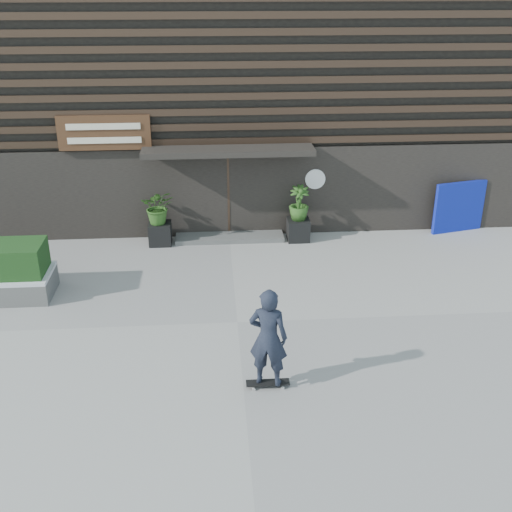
{
  "coord_description": "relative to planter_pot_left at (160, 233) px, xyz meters",
  "views": [
    {
      "loc": [
        -0.46,
        -11.46,
        6.75
      ],
      "look_at": [
        0.47,
        0.96,
        1.1
      ],
      "focal_mm": 43.63,
      "sensor_mm": 36.0,
      "label": 1
    }
  ],
  "objects": [
    {
      "name": "ground",
      "position": [
        1.9,
        -4.4,
        -0.3
      ],
      "size": [
        80.0,
        80.0,
        0.0
      ],
      "primitive_type": "plane",
      "color": "#9C9994",
      "rests_on": "ground"
    },
    {
      "name": "bamboo_right",
      "position": [
        3.8,
        0.0,
        0.78
      ],
      "size": [
        0.54,
        0.54,
        0.96
      ],
      "primitive_type": "imported",
      "color": "#2D591E",
      "rests_on": "planter_pot_right"
    },
    {
      "name": "entrance_step",
      "position": [
        1.9,
        0.2,
        -0.24
      ],
      "size": [
        3.0,
        0.8,
        0.12
      ],
      "primitive_type": "cube",
      "color": "#50504D",
      "rests_on": "ground"
    },
    {
      "name": "building",
      "position": [
        1.9,
        5.56,
        3.69
      ],
      "size": [
        18.0,
        11.0,
        8.0
      ],
      "color": "black",
      "rests_on": "ground"
    },
    {
      "name": "planter_pot_right",
      "position": [
        3.8,
        0.0,
        0.0
      ],
      "size": [
        0.6,
        0.6,
        0.6
      ],
      "primitive_type": "cube",
      "color": "black",
      "rests_on": "ground"
    },
    {
      "name": "bamboo_left",
      "position": [
        0.0,
        0.0,
        0.78
      ],
      "size": [
        0.86,
        0.75,
        0.96
      ],
      "primitive_type": "imported",
      "color": "#2D591E",
      "rests_on": "planter_pot_left"
    },
    {
      "name": "skateboarder",
      "position": [
        2.34,
        -6.7,
        0.72
      ],
      "size": [
        0.78,
        0.62,
        1.96
      ],
      "color": "black",
      "rests_on": "ground"
    },
    {
      "name": "blue_tarp",
      "position": [
        8.43,
        0.3,
        0.43
      ],
      "size": [
        1.55,
        0.49,
        1.46
      ],
      "primitive_type": "cube",
      "rotation": [
        0.0,
        0.0,
        0.24
      ],
      "color": "#0C199F",
      "rests_on": "ground"
    },
    {
      "name": "planter_pot_left",
      "position": [
        0.0,
        0.0,
        0.0
      ],
      "size": [
        0.6,
        0.6,
        0.6
      ],
      "primitive_type": "cube",
      "color": "black",
      "rests_on": "ground"
    }
  ]
}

